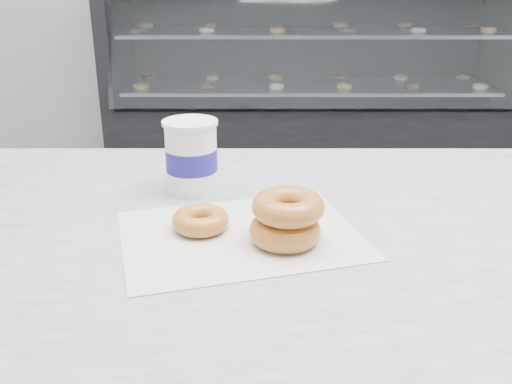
# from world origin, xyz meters

# --- Properties ---
(display_case) EXTENTS (2.40, 0.74, 1.25)m
(display_case) POSITION_xyz_m (0.00, 2.12, 0.49)
(display_case) COLOR black
(display_case) RESTS_ON ground
(wax_paper) EXTENTS (0.40, 0.34, 0.00)m
(wax_paper) POSITION_xyz_m (-0.34, -0.65, 0.90)
(wax_paper) COLOR silver
(wax_paper) RESTS_ON counter
(donut_single) EXTENTS (0.11, 0.11, 0.03)m
(donut_single) POSITION_xyz_m (-0.40, -0.63, 0.92)
(donut_single) COLOR #D17539
(donut_single) RESTS_ON wax_paper
(donut_stack) EXTENTS (0.12, 0.12, 0.07)m
(donut_stack) POSITION_xyz_m (-0.28, -0.67, 0.94)
(donut_stack) COLOR #D17539
(donut_stack) RESTS_ON wax_paper
(coffee_cup) EXTENTS (0.11, 0.11, 0.13)m
(coffee_cup) POSITION_xyz_m (-0.43, -0.47, 0.96)
(coffee_cup) COLOR white
(coffee_cup) RESTS_ON counter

